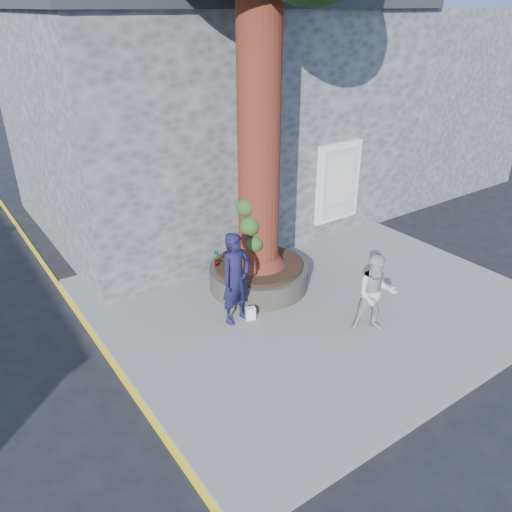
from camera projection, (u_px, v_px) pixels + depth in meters
ground at (284, 343)px, 10.00m from camera, size 120.00×120.00×0.00m
pavement at (308, 297)px, 11.47m from camera, size 9.00×8.00×0.12m
yellow_line at (120, 374)px, 9.16m from camera, size 0.10×30.00×0.01m
stone_shop at (205, 113)px, 15.13m from camera, size 10.30×8.30×6.30m
neighbour_shop at (385, 94)px, 19.32m from camera, size 6.00×8.00×6.00m
planter at (259, 275)px, 11.69m from camera, size 2.30×2.30×0.60m
man at (236, 279)px, 10.10m from camera, size 0.79×0.59×1.98m
woman at (375, 294)px, 9.84m from camera, size 1.04×0.99×1.68m
shopping_bag at (251, 313)px, 10.50m from camera, size 0.23×0.17×0.28m
plant_a at (217, 258)px, 11.36m from camera, size 0.25×0.22×0.39m
plant_b at (267, 235)px, 12.53m from camera, size 0.27×0.27×0.37m
plant_c at (267, 235)px, 12.52m from camera, size 0.29×0.29×0.38m
plant_d at (267, 236)px, 12.54m from camera, size 0.35×0.35×0.29m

